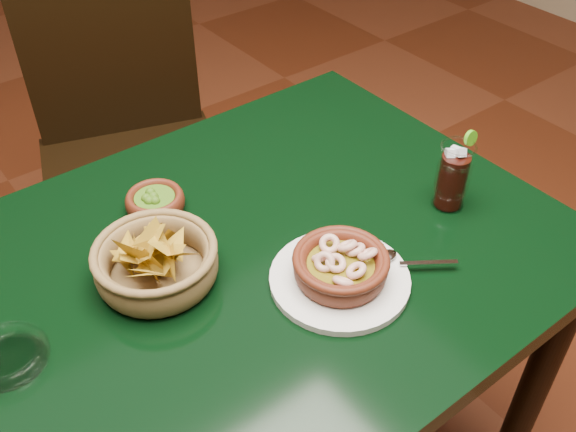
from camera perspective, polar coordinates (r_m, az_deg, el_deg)
dining_table at (r=1.11m, az=-6.43°, el=-8.59°), size 1.20×0.80×0.75m
dining_chair at (r=1.73m, az=-13.89°, el=6.27°), size 0.58×0.58×0.99m
shrimp_plate at (r=1.00m, az=4.70°, el=-4.71°), size 0.28×0.22×0.07m
chip_basket at (r=1.02m, az=-11.68°, el=-4.02°), size 0.23×0.23×0.14m
guacamole_ramekin at (r=1.16m, az=-11.74°, el=1.26°), size 0.12×0.12×0.04m
cola_drink at (r=1.16m, az=14.44°, el=3.42°), size 0.13×0.13×0.15m
glass_ashtray at (r=0.99m, az=-23.68°, el=-11.39°), size 0.12×0.12×0.03m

